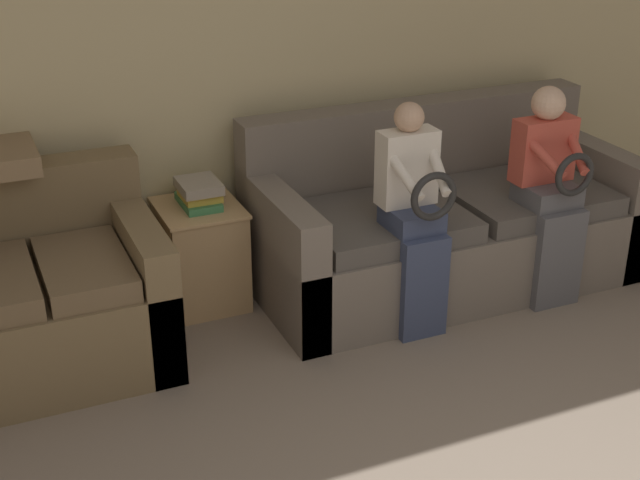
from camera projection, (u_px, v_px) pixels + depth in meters
name	position (u px, v px, depth m)	size (l,w,h in m)	color
wall_back	(253.00, 55.00, 4.82)	(6.68, 0.06, 2.55)	#C6B789
couch_main	(441.00, 224.00, 5.07)	(2.15, 0.96, 0.98)	#70665B
child_left_seated	(415.00, 211.00, 4.45)	(0.30, 0.36, 1.18)	#384260
child_right_seated	(550.00, 187.00, 4.75)	(0.34, 0.38, 1.17)	#56565B
side_shelf	(201.00, 253.00, 4.83)	(0.43, 0.48, 0.57)	tan
book_stack	(199.00, 193.00, 4.69)	(0.21, 0.30, 0.15)	#3D8451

